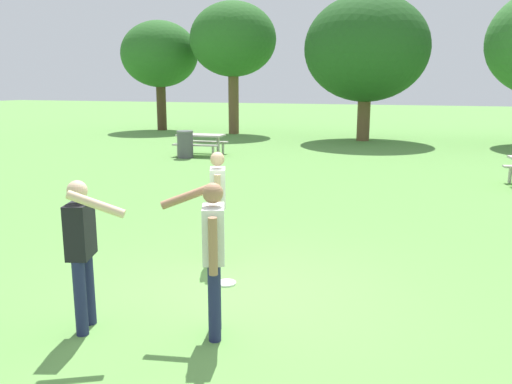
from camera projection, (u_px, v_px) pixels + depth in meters
The scene contains 10 objects.
ground_plane at pixel (243, 295), 6.58m from camera, with size 120.00×120.00×0.00m, color #609947.
person_thrower at pixel (218, 199), 7.68m from camera, with size 0.35×0.57×1.64m.
person_catcher at pixel (213, 248), 5.34m from camera, with size 0.81×0.57×1.64m.
person_bystander at pixel (82, 244), 5.47m from camera, with size 0.79×0.59×1.64m.
frisbee at pixel (226, 283), 6.93m from camera, with size 0.25×0.25×0.03m, color white.
picnic_table_far at pixel (201, 140), 19.15m from camera, with size 1.82×1.57×0.77m.
trash_can_further_along at pixel (185, 144), 18.52m from camera, with size 0.59×0.59×0.96m.
tree_tall_left at pixel (160, 55), 28.74m from camera, with size 4.22×4.22×5.97m.
tree_broad_center at pixel (233, 40), 26.49m from camera, with size 4.40×4.40×6.66m.
tree_far_right at pixel (366, 49), 23.35m from camera, with size 5.57×5.57×6.50m.
Camera 1 is at (2.20, -5.78, 2.62)m, focal length 36.63 mm.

